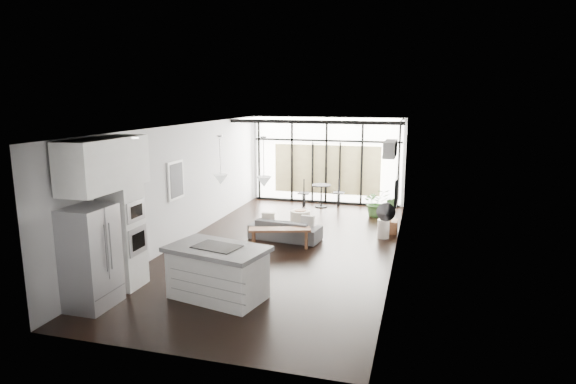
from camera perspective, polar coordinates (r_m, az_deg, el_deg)
The scene contains 27 objects.
floor at distance 11.29m, azimuth -0.41°, elevation -6.52°, with size 5.00×10.00×0.00m, color black.
ceiling at distance 10.77m, azimuth -0.44°, elevation 7.81°, with size 5.00×10.00×0.00m, color white.
wall_left at distance 11.87m, azimuth -12.10°, elevation 1.08°, with size 0.02×10.00×2.80m, color silver.
wall_right at distance 10.54m, azimuth 12.74°, elevation -0.23°, with size 0.02×10.00×2.80m, color silver.
wall_back at distance 15.75m, azimuth 4.64°, elevation 3.77°, with size 5.00×0.02×2.80m, color silver.
wall_front at distance 6.45m, azimuth -12.96°, elevation -7.62°, with size 5.00×0.02×2.80m, color silver.
glazing at distance 15.63m, azimuth 4.55°, elevation 3.72°, with size 5.00×0.20×2.80m, color black.
skylight at distance 14.65m, azimuth 3.96°, elevation 8.60°, with size 4.70×1.90×0.06m, color white.
neighbour_building at distance 15.75m, azimuth 4.58°, elevation 2.67°, with size 3.50×0.02×1.60m, color #EBE194.
island at distance 8.51m, azimuth -8.33°, elevation -9.42°, with size 1.69×1.00×0.93m, color white.
cooktop at distance 8.36m, azimuth -8.42°, elevation -6.41°, with size 0.78×0.52×0.01m, color black.
fridge at distance 8.61m, azimuth -22.36°, elevation -7.18°, with size 0.66×0.83×1.71m, color #9B9BA0.
appliance_column at distance 9.21m, azimuth -19.10°, elevation -3.67°, with size 0.61×0.64×2.35m, color white.
upper_cabinets at distance 8.60m, azimuth -20.94°, elevation 3.15°, with size 0.62×1.75×0.86m, color white.
pendant_left at distance 8.51m, azimuth -7.99°, elevation 1.47°, with size 0.26×0.26×0.18m, color white.
pendant_right at distance 8.23m, azimuth -2.87°, elevation 1.23°, with size 0.26×0.26×0.18m, color white.
sofa at distance 11.79m, azimuth -0.34°, elevation -4.02°, with size 1.74×0.51×0.68m, color #4C4C4F.
console_bench at distance 11.19m, azimuth -0.98°, elevation -5.47°, with size 1.42×0.36×0.46m, color brown.
pouf at distance 12.98m, azimuth 1.45°, elevation -3.16°, with size 0.54×0.54×0.43m, color #EDE0C7.
crate at distance 12.68m, azimuth 11.85°, elevation -3.99°, with size 0.44×0.44×0.33m, color brown.
plant_tall at distance 14.23m, azimuth 10.39°, elevation -1.59°, with size 0.75×0.83×0.65m, color #38632C.
plant_crate at distance 12.60m, azimuth 11.90°, elevation -2.70°, with size 0.32×0.59×0.26m, color #38632C.
milk_can at distance 12.15m, azimuth 11.25°, elevation -4.03°, with size 0.29×0.29×0.58m, color silver.
bistro_set at distance 15.23m, azimuth 3.96°, elevation -0.39°, with size 1.56×0.62×0.75m, color black.
tv at distance 11.54m, azimuth 12.80°, elevation 0.25°, with size 0.05×1.10×0.65m, color black.
ac_unit at distance 9.60m, azimuth 12.03°, elevation 5.03°, with size 0.22×0.90×0.30m, color white.
framed_art at distance 11.40m, azimuth -13.16°, elevation 1.38°, with size 0.04×0.70×0.90m, color black.
Camera 1 is at (2.98, -10.33, 3.46)m, focal length 30.00 mm.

